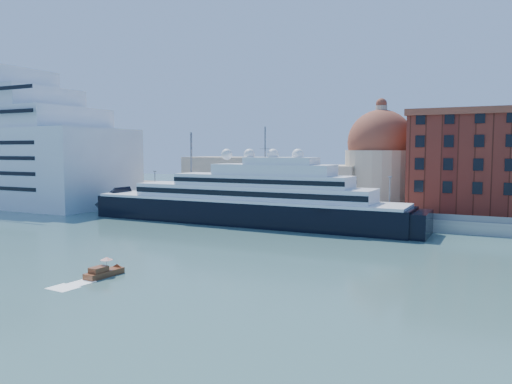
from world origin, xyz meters
The scene contains 10 objects.
ground centered at (0.00, 0.00, 0.00)m, with size 400.00×400.00×0.00m, color #37605F.
quay centered at (0.00, 34.00, 1.25)m, with size 180.00×10.00×2.50m, color gray.
land centered at (0.00, 75.00, 1.00)m, with size 260.00×72.00×2.00m, color slate.
quay_fence centered at (0.00, 29.50, 3.10)m, with size 180.00×0.10×1.20m, color slate.
superyacht centered at (-2.45, 23.00, 4.24)m, with size 82.21×11.40×24.57m.
service_barge centered at (-55.51, 19.76, 0.85)m, with size 13.78×7.38×2.95m.
water_taxi centered at (5.63, -25.54, 0.61)m, with size 2.19×5.47×2.54m.
warehouse centered at (52.00, 52.00, 13.79)m, with size 43.00×19.00×23.25m.
church centered at (6.39, 57.72, 10.91)m, with size 66.00×18.00×25.50m.
lamp_posts centered at (-12.67, 32.27, 9.84)m, with size 120.80×2.40×18.00m.
Camera 1 is at (50.83, -72.75, 16.12)m, focal length 35.00 mm.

